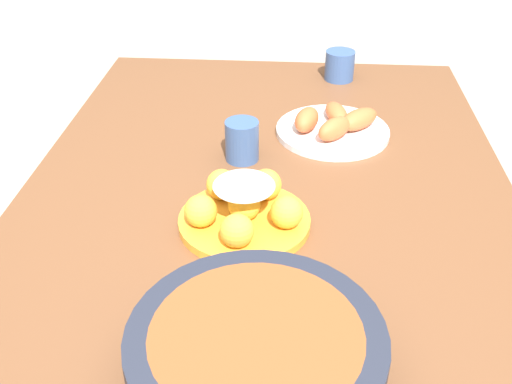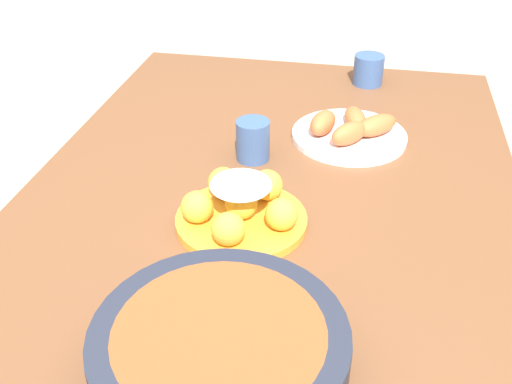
% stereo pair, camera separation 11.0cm
% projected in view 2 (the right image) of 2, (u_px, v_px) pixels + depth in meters
% --- Properties ---
extents(dining_table, '(1.44, 0.97, 0.76)m').
position_uv_depth(dining_table, '(269.00, 234.00, 1.21)').
color(dining_table, brown).
rests_on(dining_table, ground_plane).
extents(cake_plate, '(0.24, 0.24, 0.09)m').
position_uv_depth(cake_plate, '(241.00, 208.00, 1.07)').
color(cake_plate, gold).
rests_on(cake_plate, dining_table).
extents(serving_bowl, '(0.33, 0.33, 0.08)m').
position_uv_depth(serving_bowl, '(220.00, 353.00, 0.77)').
color(serving_bowl, '#232838').
rests_on(serving_bowl, dining_table).
extents(seafood_platter, '(0.26, 0.26, 0.06)m').
position_uv_depth(seafood_platter, '(350.00, 131.00, 1.35)').
color(seafood_platter, silver).
rests_on(seafood_platter, dining_table).
extents(cup_near, '(0.07, 0.07, 0.09)m').
position_uv_depth(cup_near, '(253.00, 140.00, 1.26)').
color(cup_near, '#38568E').
rests_on(cup_near, dining_table).
extents(cup_far, '(0.08, 0.08, 0.08)m').
position_uv_depth(cup_far, '(368.00, 70.00, 1.60)').
color(cup_far, '#38568E').
rests_on(cup_far, dining_table).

